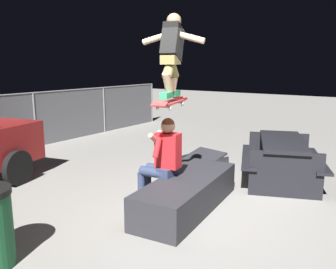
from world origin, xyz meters
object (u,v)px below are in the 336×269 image
Objects in this scene: kicker_ramp at (195,163)px; skater_airborne at (172,51)px; ledge_box_main at (187,193)px; person_sitting_on_ledge at (162,157)px; skateboard at (171,102)px; picnic_table_back at (282,154)px.

skater_airborne is at bearing -159.78° from kicker_ramp.
kicker_ramp is at bearing 27.00° from ledge_box_main.
kicker_ramp is at bearing 16.20° from person_sitting_on_ledge.
skateboard is 0.50× the size of picnic_table_back.
person_sitting_on_ledge is 2.31m from picnic_table_back.
person_sitting_on_ledge is (-0.06, 0.40, 0.48)m from ledge_box_main.
kicker_ramp is (1.97, 0.72, -1.45)m from skateboard.
skateboard reaches higher than picnic_table_back.
ledge_box_main is 1.61× the size of person_sitting_on_ledge.
picnic_table_back reaches higher than ledge_box_main.
skateboard is (0.01, -0.14, 0.80)m from person_sitting_on_ledge.
picnic_table_back is (1.94, -0.73, 0.27)m from ledge_box_main.
skateboard is 2.44m from picnic_table_back.
person_sitting_on_ledge is at bearing 117.98° from skater_airborne.
person_sitting_on_ledge is 0.81m from skateboard.
person_sitting_on_ledge is at bearing 97.84° from ledge_box_main.
kicker_ramp is (1.98, 0.58, -0.65)m from person_sitting_on_ledge.
skater_airborne is at bearing 87.39° from ledge_box_main.
skateboard is 0.93× the size of skater_airborne.
skateboard is at bearing -84.52° from person_sitting_on_ledge.
skater_airborne is 2.76m from picnic_table_back.
picnic_table_back is (1.93, -1.01, -1.69)m from skater_airborne.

